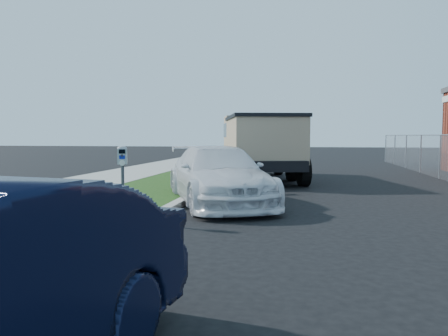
# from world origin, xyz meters

# --- Properties ---
(ground) EXTENTS (120.00, 120.00, 0.00)m
(ground) POSITION_xyz_m (0.00, 0.00, 0.00)
(ground) COLOR black
(ground) RESTS_ON ground
(streetside) EXTENTS (6.12, 50.00, 0.15)m
(streetside) POSITION_xyz_m (-5.57, 2.00, 0.07)
(streetside) COLOR gray
(streetside) RESTS_ON ground
(parking_meter) EXTENTS (0.23, 0.19, 1.43)m
(parking_meter) POSITION_xyz_m (-3.12, -0.95, 1.17)
(parking_meter) COLOR #3F4247
(parking_meter) RESTS_ON ground
(white_wagon) EXTENTS (4.02, 5.57, 1.50)m
(white_wagon) POSITION_xyz_m (-1.73, 1.97, 0.75)
(white_wagon) COLOR white
(white_wagon) RESTS_ON ground
(dump_truck) EXTENTS (4.07, 7.13, 2.64)m
(dump_truck) POSITION_xyz_m (-1.34, 8.61, 1.49)
(dump_truck) COLOR black
(dump_truck) RESTS_ON ground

